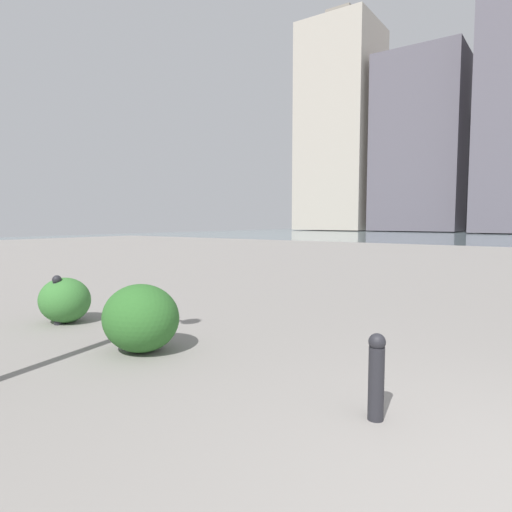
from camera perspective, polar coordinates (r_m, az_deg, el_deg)
name	(u,v)px	position (r m, az deg, el deg)	size (l,w,h in m)	color
building_annex	(424,147)	(73.82, 21.24, 13.21)	(12.37, 15.25, 25.70)	#5B5660
building_highrise	(341,129)	(76.61, 11.07, 16.05)	(11.56, 12.06, 35.51)	#B2A899
bollard_near	(376,375)	(3.52, 15.52, -14.79)	(0.13, 0.13, 0.67)	#232328
bollard_mid	(58,299)	(6.96, -24.59, -5.14)	(0.13, 0.13, 0.72)	#232328
shrub_low	(65,300)	(7.07, -23.81, -5.32)	(0.79, 0.71, 0.67)	#387533
shrub_round	(141,318)	(5.23, -14.88, -7.87)	(0.92, 0.83, 0.78)	#2D6628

